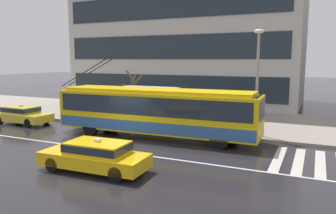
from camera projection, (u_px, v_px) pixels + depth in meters
ground_plane at (119, 145)px, 17.90m from camera, size 160.00×160.00×0.00m
sidewalk_slab at (182, 117)px, 26.01m from camera, size 80.00×10.00×0.14m
crosswalk_stripe_edge_near at (278, 158)px, 15.40m from camera, size 0.44×4.40×0.01m
crosswalk_stripe_inner_a at (299, 161)px, 15.03m from camera, size 0.44×4.40×0.01m
crosswalk_stripe_center at (320, 163)px, 14.66m from camera, size 0.44×4.40×0.01m
lane_centre_line at (106, 150)px, 16.82m from camera, size 72.00×0.14×0.01m
trolleybus at (156, 111)px, 19.42m from camera, size 12.85×2.83×5.04m
taxi_oncoming_near at (96, 155)px, 13.54m from camera, size 4.67×1.93×1.39m
taxi_queued_behind_bus at (22, 114)px, 23.65m from camera, size 4.35×1.88×1.39m
bus_shelter at (149, 96)px, 23.38m from camera, size 4.25×1.79×2.55m
pedestrian_at_shelter at (200, 103)px, 22.54m from camera, size 1.13×1.13×1.98m
pedestrian_approaching_curb at (207, 104)px, 21.17m from camera, size 1.40×1.40×2.03m
pedestrian_walking_past at (241, 103)px, 21.16m from camera, size 1.57×1.57×2.03m
street_lamp at (258, 73)px, 19.00m from camera, size 0.60×0.32×6.21m
street_tree_bare at (133, 93)px, 25.71m from camera, size 1.37×1.24×3.66m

